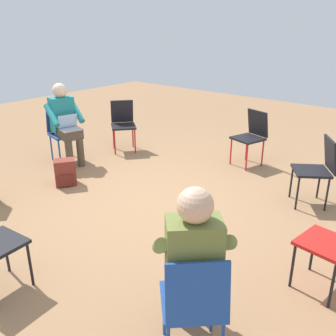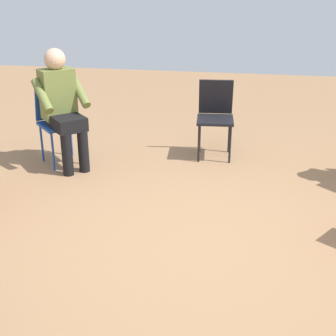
# 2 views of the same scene
# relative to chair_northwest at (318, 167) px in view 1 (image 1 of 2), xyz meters

# --- Properties ---
(ground_plane) EXTENTS (14.00, 14.00, 0.00)m
(ground_plane) POSITION_rel_chair_northwest_xyz_m (1.31, -1.59, -0.50)
(ground_plane) COLOR #99704C
(chair_northwest) EXTENTS (0.57, 0.58, 0.85)m
(chair_northwest) POSITION_rel_chair_northwest_xyz_m (0.00, 0.00, 0.00)
(chair_northwest) COLOR black
(chair_northwest) RESTS_ON ground
(chair_south) EXTENTS (0.48, 0.52, 0.85)m
(chair_south) POSITION_rel_chair_northwest_xyz_m (0.98, -3.68, 0.00)
(chair_south) COLOR #1E4799
(chair_south) RESTS_ON ground
(chair_west) EXTENTS (0.53, 0.50, 0.85)m
(chair_west) POSITION_rel_chair_northwest_xyz_m (-0.73, -1.26, 0.00)
(chair_west) COLOR black
(chair_west) RESTS_ON ground
(chair_southwest) EXTENTS (0.58, 0.58, 0.85)m
(chair_southwest) POSITION_rel_chair_northwest_xyz_m (0.01, -3.30, 0.00)
(chair_southwest) COLOR black
(chair_southwest) RESTS_ON ground
(chair_north) EXTENTS (0.45, 0.49, 0.85)m
(chair_north) POSITION_rel_chair_northwest_xyz_m (1.53, 0.67, 0.00)
(chair_north) COLOR red
(chair_north) RESTS_ON ground
(chair_northeast) EXTENTS (0.58, 0.58, 0.85)m
(chair_northeast) POSITION_rel_chair_northwest_xyz_m (2.80, 0.20, 0.00)
(chair_northeast) COLOR #1E4799
(chair_northeast) RESTS_ON ground
(person_with_laptop) EXTENTS (0.57, 0.59, 1.24)m
(person_with_laptop) POSITION_rel_chair_northwest_xyz_m (1.02, -3.51, 0.20)
(person_with_laptop) COLOR #4C4233
(person_with_laptop) RESTS_ON ground
(person_in_olive) EXTENTS (0.63, 0.63, 1.24)m
(person_in_olive) POSITION_rel_chair_northwest_xyz_m (2.68, 0.08, 0.20)
(person_in_olive) COLOR black
(person_in_olive) RESTS_ON ground
(backpack_near_laptop_user) EXTENTS (0.34, 0.32, 0.36)m
(backpack_near_laptop_user) POSITION_rel_chair_northwest_xyz_m (1.57, -2.84, -0.34)
(backpack_near_laptop_user) COLOR maroon
(backpack_near_laptop_user) RESTS_ON ground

